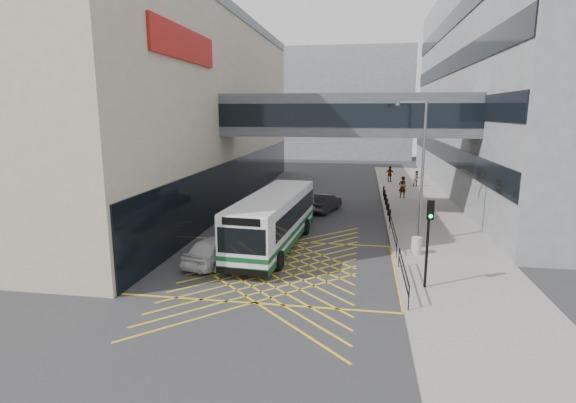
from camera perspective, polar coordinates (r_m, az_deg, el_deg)
The scene contains 18 objects.
ground at distance 23.09m, azimuth -1.63°, elevation -8.28°, with size 120.00×120.00×0.00m, color #333335.
building_whsmith at distance 43.43m, azimuth -21.73°, elevation 10.87°, with size 24.17×42.00×16.00m.
building_far at distance 81.59m, azimuth 5.14°, elevation 12.17°, with size 28.00×16.00×18.00m, color gray.
skybridge at distance 33.37m, azimuth 7.47°, elevation 10.81°, with size 20.00×4.10×3.00m.
pavement at distance 37.46m, azimuth 16.55°, elevation -0.96°, with size 6.00×54.00×0.16m, color gray.
box_junction at distance 23.09m, azimuth -1.63°, elevation -8.27°, with size 12.00×9.00×0.01m.
bus at distance 25.88m, azimuth -1.78°, elevation -2.23°, with size 3.39×11.36×3.14m.
car_white at distance 23.62m, azimuth -8.99°, elevation -6.02°, with size 1.96×4.78×1.52m, color silver.
car_dark at distance 35.51m, azimuth 4.62°, elevation -0.15°, with size 1.76×4.49×1.40m, color black.
car_silver at distance 35.85m, azimuth 2.50°, elevation 0.06°, with size 2.02×4.79×1.49m, color gray.
traffic_light at distance 20.15m, azimuth 17.43°, elevation -3.65°, with size 0.29×0.46×3.94m.
street_lamp at distance 27.24m, azimuth 16.39°, elevation 4.72°, with size 1.83×0.79×8.20m.
litter_bin at distance 25.39m, azimuth 15.99°, elevation -5.41°, with size 0.54×0.54×0.93m, color #ADA89E.
kerb_railings at distance 24.20m, azimuth 13.70°, elevation -5.49°, with size 0.05×12.54×1.00m.
bollards at distance 37.10m, azimuth 12.39°, elevation -0.03°, with size 0.14×10.14×0.90m.
pedestrian_a at distance 41.43m, azimuth 14.32°, elevation 1.78°, with size 0.77×0.55×1.93m, color gray.
pedestrian_b at distance 48.20m, azimuth 16.05°, elevation 2.80°, with size 0.78×0.46×1.60m, color gray.
pedestrian_c at distance 50.52m, azimuth 12.82°, elevation 3.40°, with size 1.02×0.49×1.73m, color gray.
Camera 1 is at (4.18, -21.35, 7.75)m, focal length 28.00 mm.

